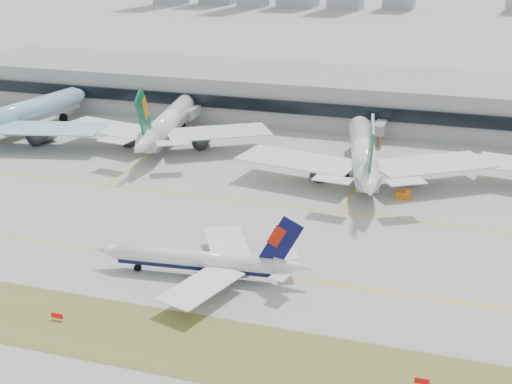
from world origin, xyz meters
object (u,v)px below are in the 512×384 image
(widebody_korean, at_px, (15,117))
(terminal, at_px, (346,97))
(widebody_eva, at_px, (167,125))
(taxiing_airliner, at_px, (203,261))
(widebody_cathay, at_px, (364,155))

(widebody_korean, xyz_separation_m, terminal, (93.87, 54.08, 0.81))
(widebody_eva, relative_size, terminal, 0.23)
(taxiing_airliner, bearing_deg, widebody_korean, -43.42)
(widebody_cathay, bearing_deg, taxiing_airliner, 151.28)
(widebody_korean, distance_m, widebody_cathay, 110.20)
(widebody_eva, distance_m, widebody_cathay, 62.94)
(widebody_cathay, bearing_deg, terminal, 2.98)
(taxiing_airliner, bearing_deg, widebody_cathay, -112.05)
(widebody_cathay, height_order, terminal, widebody_cathay)
(taxiing_airliner, relative_size, widebody_cathay, 0.64)
(widebody_korean, relative_size, terminal, 0.25)
(widebody_eva, height_order, terminal, widebody_eva)
(taxiing_airliner, distance_m, terminal, 124.75)
(terminal, bearing_deg, widebody_cathay, -74.79)
(widebody_korean, bearing_deg, widebody_eva, -72.63)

